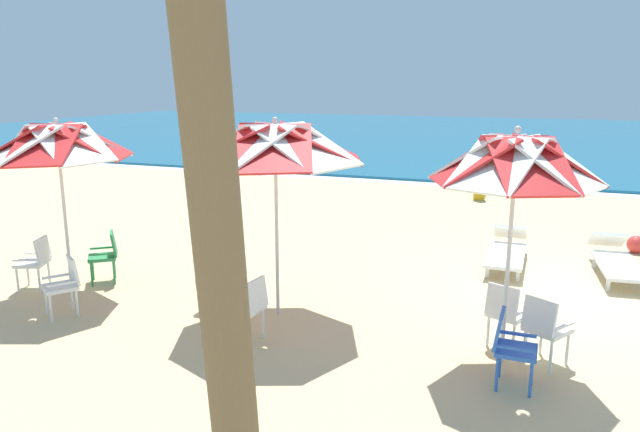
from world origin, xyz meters
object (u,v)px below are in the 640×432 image
at_px(plastic_chair_6, 106,254).
at_px(palm_tree_1, 209,75).
at_px(beach_umbrella_1, 275,145).
at_px(sun_lounger_0, 616,260).
at_px(plastic_chair_1, 506,311).
at_px(plastic_chair_3, 220,277).
at_px(plastic_chair_0, 510,345).
at_px(plastic_chair_5, 248,306).
at_px(beach_umbrella_2, 58,144).
at_px(plastic_chair_8, 65,283).
at_px(sun_lounger_1, 507,251).
at_px(beach_umbrella_0, 515,163).
at_px(beach_ball, 636,244).
at_px(plastic_chair_2, 545,326).
at_px(plastic_chair_7, 36,260).
at_px(beachgoer_seated, 480,189).
at_px(plastic_chair_4, 226,289).

height_order(plastic_chair_6, palm_tree_1, palm_tree_1).
relative_size(beach_umbrella_1, sun_lounger_0, 1.31).
xyz_separation_m(plastic_chair_1, plastic_chair_3, (-4.08, -0.08, 0.00)).
distance_m(plastic_chair_0, plastic_chair_6, 6.72).
bearing_deg(plastic_chair_5, beach_umbrella_2, 169.79).
bearing_deg(plastic_chair_0, beach_umbrella_2, 174.37).
bearing_deg(sun_lounger_0, beach_umbrella_1, -142.66).
xyz_separation_m(plastic_chair_8, sun_lounger_1, (5.84, 4.74, -0.22)).
relative_size(beach_umbrella_0, palm_tree_1, 0.51).
distance_m(plastic_chair_5, sun_lounger_0, 6.67).
bearing_deg(plastic_chair_6, beach_umbrella_1, -5.04).
distance_m(beach_umbrella_2, sun_lounger_1, 7.88).
relative_size(sun_lounger_0, palm_tree_1, 0.39).
height_order(plastic_chair_0, sun_lounger_0, plastic_chair_0).
distance_m(plastic_chair_8, beach_ball, 10.47).
distance_m(plastic_chair_2, plastic_chair_6, 6.98).
distance_m(plastic_chair_2, plastic_chair_3, 4.54).
relative_size(beach_umbrella_1, palm_tree_1, 0.51).
height_order(beach_umbrella_1, plastic_chair_7, beach_umbrella_1).
height_order(beach_umbrella_1, palm_tree_1, palm_tree_1).
xyz_separation_m(plastic_chair_1, sun_lounger_1, (-0.21, 3.66, -0.22)).
relative_size(beach_umbrella_2, beachgoer_seated, 3.03).
bearing_deg(plastic_chair_1, plastic_chair_0, -84.08).
distance_m(beach_umbrella_0, plastic_chair_2, 2.00).
bearing_deg(palm_tree_1, plastic_chair_6, 136.17).
relative_size(plastic_chair_0, palm_tree_1, 0.15).
distance_m(plastic_chair_8, beachgoer_seated, 12.05).
bearing_deg(sun_lounger_1, plastic_chair_8, -140.92).
distance_m(beach_umbrella_1, plastic_chair_6, 3.86).
bearing_deg(plastic_chair_3, plastic_chair_0, -12.34).
distance_m(beach_umbrella_1, sun_lounger_0, 6.43).
bearing_deg(beach_umbrella_0, plastic_chair_7, 179.59).
distance_m(plastic_chair_0, beach_ball, 6.74).
xyz_separation_m(plastic_chair_0, plastic_chair_5, (-3.25, 0.03, 0.00)).
relative_size(plastic_chair_4, sun_lounger_1, 0.40).
bearing_deg(beach_umbrella_0, plastic_chair_8, -173.73).
height_order(plastic_chair_5, beach_ball, plastic_chair_5).
bearing_deg(plastic_chair_1, plastic_chair_2, -36.09).
distance_m(palm_tree_1, beach_ball, 11.00).
bearing_deg(plastic_chair_3, plastic_chair_6, 170.54).
bearing_deg(palm_tree_1, sun_lounger_1, 80.85).
relative_size(beach_umbrella_0, plastic_chair_8, 3.30).
xyz_separation_m(plastic_chair_0, plastic_chair_4, (-3.85, 0.50, 0.00)).
bearing_deg(plastic_chair_8, plastic_chair_6, 107.25).
xyz_separation_m(beach_umbrella_2, plastic_chair_7, (-0.65, -0.04, -1.91)).
relative_size(plastic_chair_2, plastic_chair_5, 1.00).
distance_m(sun_lounger_0, sun_lounger_1, 1.83).
bearing_deg(plastic_chair_6, palm_tree_1, -43.83).
bearing_deg(plastic_chair_8, plastic_chair_4, 14.37).
relative_size(plastic_chair_3, beach_ball, 2.48).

